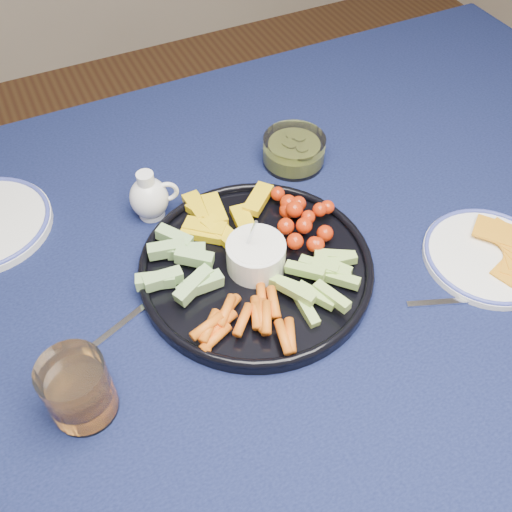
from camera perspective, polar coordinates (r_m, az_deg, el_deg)
name	(u,v)px	position (r m, az deg, el deg)	size (l,w,h in m)	color
dining_table	(282,280)	(1.00, 2.59, -2.38)	(1.67, 1.07, 0.75)	#462A17
crudite_platter	(254,264)	(0.88, -0.16, -0.83)	(0.36, 0.36, 0.12)	black
creamer_pitcher	(150,197)	(0.97, -10.59, 5.80)	(0.08, 0.06, 0.09)	white
pickle_bowl	(294,151)	(1.07, 3.80, 10.39)	(0.11, 0.11, 0.05)	white
cheese_plate	(489,255)	(0.98, 22.24, 0.12)	(0.20, 0.20, 0.02)	white
juice_tumbler	(79,392)	(0.77, -17.24, -12.82)	(0.08, 0.08, 0.10)	white
fork_left	(136,313)	(0.86, -11.89, -5.60)	(0.16, 0.08, 0.00)	silver
fork_right	(469,301)	(0.92, 20.49, -4.19)	(0.16, 0.07, 0.00)	silver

